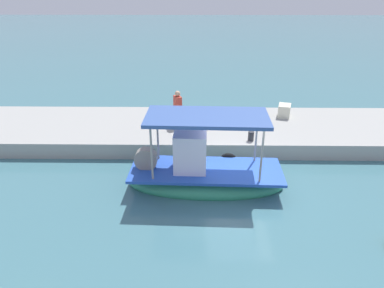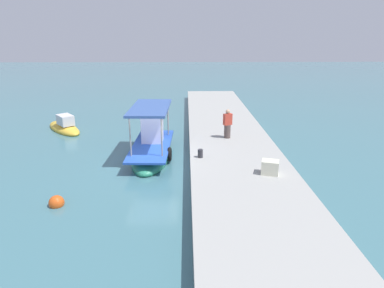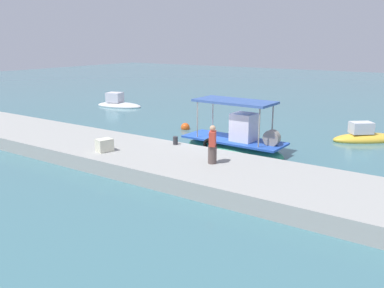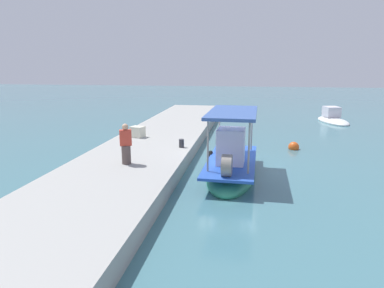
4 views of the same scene
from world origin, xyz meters
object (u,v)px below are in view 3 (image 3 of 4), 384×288
at_px(mooring_bollard, 175,141).
at_px(moored_boat_mid, 366,137).
at_px(cargo_crate, 104,145).
at_px(fisherman_near_bollard, 212,146).
at_px(moored_boat_near, 118,104).
at_px(marker_buoy, 185,127).
at_px(main_fishing_boat, 235,143).

distance_m(mooring_bollard, moored_boat_mid, 11.32).
bearing_deg(cargo_crate, fisherman_near_bollard, 13.20).
bearing_deg(moored_boat_near, moored_boat_mid, -2.86).
relative_size(mooring_bollard, moored_boat_near, 0.09).
xyz_separation_m(cargo_crate, moored_boat_near, (-11.39, 12.64, -0.76)).
xyz_separation_m(fisherman_near_bollard, marker_buoy, (-6.39, 7.21, -1.28)).
height_order(cargo_crate, moored_boat_near, cargo_crate).
bearing_deg(marker_buoy, moored_boat_mid, 17.22).
relative_size(cargo_crate, marker_buoy, 1.19).
bearing_deg(fisherman_near_bollard, moored_boat_mid, 69.02).
distance_m(marker_buoy, moored_boat_mid, 10.88).
distance_m(main_fishing_boat, cargo_crate, 6.60).
bearing_deg(cargo_crate, marker_buoy, 99.06).
bearing_deg(mooring_bollard, fisherman_near_bollard, -27.77).
distance_m(main_fishing_boat, moored_boat_mid, 8.15).
bearing_deg(marker_buoy, main_fishing_boat, -30.60).
distance_m(fisherman_near_bollard, moored_boat_mid, 11.24).
distance_m(mooring_bollard, marker_buoy, 6.54).
bearing_deg(main_fishing_boat, moored_boat_mid, 51.32).
relative_size(main_fishing_boat, mooring_bollard, 14.17).
distance_m(fisherman_near_bollard, moored_boat_near, 20.07).
bearing_deg(fisherman_near_bollard, moored_boat_near, 145.14).
bearing_deg(marker_buoy, cargo_crate, -80.94).
xyz_separation_m(mooring_bollard, marker_buoy, (-3.31, 5.59, -0.75)).
distance_m(cargo_crate, moored_boat_near, 17.03).
bearing_deg(mooring_bollard, moored_boat_mid, 51.22).
height_order(mooring_bollard, moored_boat_near, moored_boat_near).
height_order(fisherman_near_bollard, moored_boat_mid, fisherman_near_bollard).
height_order(fisherman_near_bollard, mooring_bollard, fisherman_near_bollard).
height_order(main_fishing_boat, cargo_crate, main_fishing_boat).
xyz_separation_m(mooring_bollard, moored_boat_near, (-13.36, 9.83, -0.67)).
xyz_separation_m(main_fishing_boat, mooring_bollard, (-1.99, -2.46, 0.37)).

